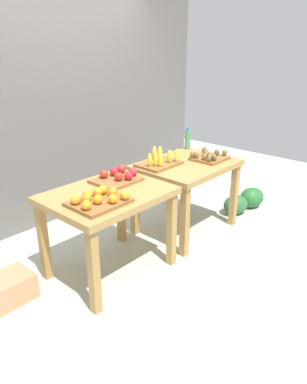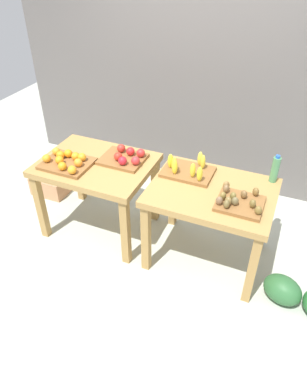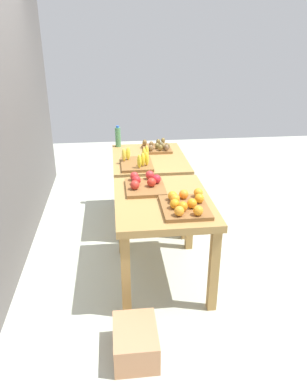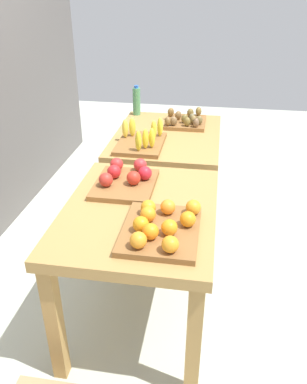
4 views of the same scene
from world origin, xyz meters
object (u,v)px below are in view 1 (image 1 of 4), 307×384
at_px(display_table_right, 186,173).
at_px(display_table_left, 108,204).
at_px(water_bottle, 188,139).
at_px(orange_bin, 99,199).
at_px(apple_bin, 118,177).
at_px(cardboard_produce_box, 7,289).
at_px(watermelon_pile, 244,201).
at_px(banana_crate, 160,162).
at_px(kiwi_bin, 209,157).

bearing_deg(display_table_right, display_table_left, 180.00).
relative_size(display_table_left, water_bottle, 4.10).
height_order(orange_bin, apple_bin, apple_bin).
relative_size(apple_bin, cardboard_produce_box, 1.05).
bearing_deg(apple_bin, watermelon_pile, -12.21).
xyz_separation_m(orange_bin, watermelon_pile, (2.23, -0.11, -0.70)).
bearing_deg(display_table_right, cardboard_produce_box, 171.37).
relative_size(display_table_right, orange_bin, 2.34).
relative_size(display_table_right, water_bottle, 4.10).
bearing_deg(water_bottle, orange_bin, -165.03).
xyz_separation_m(display_table_left, watermelon_pile, (2.02, -0.26, -0.54)).
xyz_separation_m(display_table_left, orange_bin, (-0.21, -0.15, 0.16)).
bearing_deg(banana_crate, water_bottle, 14.12).
height_order(orange_bin, cardboard_produce_box, orange_bin).
bearing_deg(orange_bin, kiwi_bin, 0.97).
bearing_deg(water_bottle, display_table_left, -168.11).
bearing_deg(cardboard_produce_box, display_table_left, -19.30).
distance_m(display_table_left, banana_crate, 0.88).
bearing_deg(display_table_right, banana_crate, 150.93).
relative_size(orange_bin, apple_bin, 1.06).
bearing_deg(display_table_right, water_bottle, 36.75).
bearing_deg(watermelon_pile, orange_bin, 177.21).
bearing_deg(display_table_right, watermelon_pile, -15.86).
relative_size(display_table_left, orange_bin, 2.34).
bearing_deg(water_bottle, watermelon_pile, -51.86).
xyz_separation_m(kiwi_bin, cardboard_produce_box, (-2.21, 0.42, -0.71)).
bearing_deg(display_table_left, apple_bin, 28.14).
bearing_deg(banana_crate, orange_bin, -164.47).
xyz_separation_m(kiwi_bin, watermelon_pile, (0.66, -0.14, -0.70)).
height_order(water_bottle, watermelon_pile, water_bottle).
xyz_separation_m(banana_crate, kiwi_bin, (0.51, -0.27, -0.01)).
xyz_separation_m(display_table_left, banana_crate, (0.85, 0.15, 0.16)).
xyz_separation_m(apple_bin, banana_crate, (0.61, 0.02, 0.00)).
height_order(banana_crate, water_bottle, water_bottle).
bearing_deg(banana_crate, apple_bin, -178.07).
bearing_deg(watermelon_pile, banana_crate, 160.87).
distance_m(display_table_right, banana_crate, 0.35).
bearing_deg(cardboard_produce_box, banana_crate, -5.02).
height_order(display_table_left, orange_bin, orange_bin).
height_order(display_table_right, apple_bin, apple_bin).
bearing_deg(water_bottle, kiwi_bin, -114.43).
bearing_deg(cardboard_produce_box, apple_bin, -8.83).
bearing_deg(display_table_left, orange_bin, -145.79).
xyz_separation_m(banana_crate, cardboard_produce_box, (-1.71, 0.15, -0.72)).
bearing_deg(kiwi_bin, cardboard_produce_box, 169.27).
relative_size(kiwi_bin, watermelon_pile, 0.52).
height_order(apple_bin, banana_crate, banana_crate).
distance_m(kiwi_bin, water_bottle, 0.50).
xyz_separation_m(display_table_right, kiwi_bin, (0.24, -0.12, 0.15)).
height_order(display_table_right, watermelon_pile, display_table_right).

